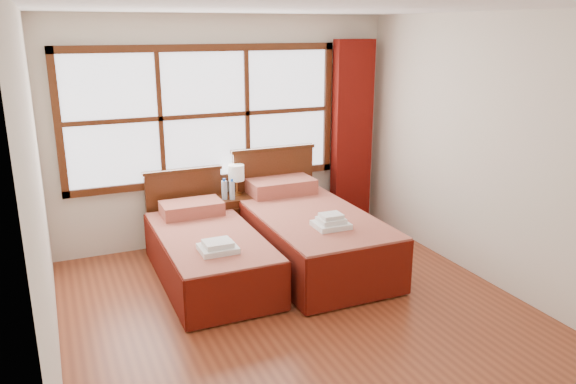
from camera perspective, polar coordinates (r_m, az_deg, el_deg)
name	(u,v)px	position (r m, az deg, el deg)	size (l,w,h in m)	color
floor	(308,321)	(5.01, 2.05, -12.95)	(4.50, 4.50, 0.00)	brown
ceiling	(312,7)	(4.37, 2.42, 18.31)	(4.50, 4.50, 0.00)	white
wall_back	(226,131)	(6.57, -6.36, 6.17)	(4.00, 4.00, 0.00)	silver
wall_left	(40,207)	(4.10, -23.90, -1.40)	(4.50, 4.50, 0.00)	silver
wall_right	(501,155)	(5.66, 20.84, 3.55)	(4.50, 4.50, 0.00)	silver
window	(205,116)	(6.43, -8.46, 7.69)	(3.16, 0.06, 1.56)	white
curtain	(352,134)	(7.10, 6.50, 5.87)	(0.50, 0.16, 2.30)	maroon
bed_left	(208,252)	(5.73, -8.15, -6.03)	(0.96, 1.98, 0.93)	#42200D
bed_right	(307,232)	(6.06, 1.91, -4.11)	(1.11, 2.16, 1.09)	#42200D
nightstand	(233,220)	(6.58, -5.65, -2.88)	(0.44, 0.43, 0.58)	#4C2310
towels_left	(218,247)	(5.15, -7.13, -5.55)	(0.34, 0.29, 0.10)	white
towels_right	(331,222)	(5.47, 4.39, -3.06)	(0.33, 0.29, 0.14)	white
lamp	(236,174)	(6.49, -5.27, 1.87)	(0.18, 0.18, 0.36)	#B8813B
bottle_near	(224,190)	(6.36, -6.48, 0.22)	(0.06, 0.06, 0.24)	#A6C1D6
bottle_far	(232,190)	(6.35, -5.70, 0.19)	(0.06, 0.06, 0.24)	#A6C1D6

